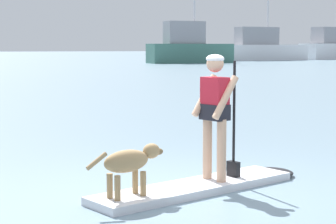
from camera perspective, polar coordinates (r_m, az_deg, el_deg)
The scene contains 7 objects.
ground_plane at distance 7.66m, azimuth 2.54°, elevation -7.47°, with size 400.00×400.00×0.00m, color slate.
paddleboard at distance 7.80m, azimuth 3.78°, elevation -6.86°, with size 3.21×1.67×0.10m.
person_paddler at distance 7.72m, azimuth 4.50°, elevation 0.38°, with size 0.67×0.58×1.61m.
dog at distance 6.94m, azimuth -3.59°, elevation -4.75°, with size 1.02×0.44×0.58m.
moored_boat_center at distance 65.23m, azimuth 1.95°, elevation 6.10°, with size 9.27×3.06×12.28m.
moored_boat_far_port at distance 77.89m, azimuth 8.76°, elevation 5.98°, with size 12.39×4.00×12.91m.
moored_boat_starboard at distance 86.97m, azimuth 15.14°, elevation 5.91°, with size 10.16×5.21×13.05m.
Camera 1 is at (-2.82, -6.89, 1.81)m, focal length 64.89 mm.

